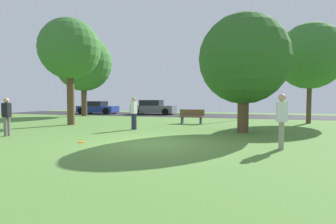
% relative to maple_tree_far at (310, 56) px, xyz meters
% --- Properties ---
extents(ground_plane, '(44.00, 44.00, 0.00)m').
position_rel_maple_tree_far_xyz_m(ground_plane, '(-7.09, -10.09, -4.31)').
color(ground_plane, '#547F38').
extents(road_strip, '(44.00, 6.40, 0.01)m').
position_rel_maple_tree_far_xyz_m(road_strip, '(-7.09, 5.91, -4.31)').
color(road_strip, '#28282B').
rests_on(road_strip, ground_plane).
extents(maple_tree_far, '(4.20, 4.20, 6.42)m').
position_rel_maple_tree_far_xyz_m(maple_tree_far, '(0.00, 0.00, 0.00)').
color(maple_tree_far, brown).
rests_on(maple_tree_far, ground_plane).
extents(oak_tree_center, '(3.66, 3.66, 6.44)m').
position_rel_maple_tree_far_xyz_m(oak_tree_center, '(-14.16, -5.18, 0.26)').
color(oak_tree_center, brown).
rests_on(oak_tree_center, ground_plane).
extents(oak_tree_right, '(5.15, 5.15, 7.44)m').
position_rel_maple_tree_far_xyz_m(oak_tree_right, '(-18.25, 2.24, 0.54)').
color(oak_tree_right, brown).
rests_on(oak_tree_right, ground_plane).
extents(birch_tree_lone, '(4.18, 4.18, 5.53)m').
position_rel_maple_tree_far_xyz_m(birch_tree_lone, '(-4.01, -6.09, -0.89)').
color(birch_tree_lone, brown).
rests_on(birch_tree_lone, ground_plane).
extents(person_thrower, '(0.32, 0.30, 1.75)m').
position_rel_maple_tree_far_xyz_m(person_thrower, '(-2.78, -9.98, -3.34)').
color(person_thrower, gray).
rests_on(person_thrower, ground_plane).
extents(person_catcher, '(0.32, 0.30, 1.64)m').
position_rel_maple_tree_far_xyz_m(person_catcher, '(-13.65, -10.16, -3.41)').
color(person_catcher, slate).
rests_on(person_catcher, ground_plane).
extents(person_bystander, '(0.30, 0.36, 1.68)m').
position_rel_maple_tree_far_xyz_m(person_bystander, '(-9.44, -6.39, -3.39)').
color(person_bystander, '#2D334C').
rests_on(person_bystander, ground_plane).
extents(frisbee_disc, '(0.27, 0.27, 0.03)m').
position_rel_maple_tree_far_xyz_m(frisbee_disc, '(-9.61, -10.67, -4.30)').
color(frisbee_disc, orange).
rests_on(frisbee_disc, ground_plane).
extents(parked_car_blue, '(4.14, 1.98, 1.32)m').
position_rel_maple_tree_far_xyz_m(parked_car_blue, '(-18.93, 5.58, -3.71)').
color(parked_car_blue, '#233893').
rests_on(parked_car_blue, ground_plane).
extents(parked_car_grey, '(4.39, 2.03, 1.44)m').
position_rel_maple_tree_far_xyz_m(parked_car_grey, '(-12.97, 6.31, -3.65)').
color(parked_car_grey, slate).
rests_on(parked_car_grey, ground_plane).
extents(park_bench, '(1.60, 0.45, 0.90)m').
position_rel_maple_tree_far_xyz_m(park_bench, '(-7.21, -2.37, -3.85)').
color(park_bench, brown).
rests_on(park_bench, ground_plane).
extents(street_lamp_post, '(0.14, 0.14, 4.50)m').
position_rel_maple_tree_far_xyz_m(street_lamp_post, '(-4.01, 2.11, -2.06)').
color(street_lamp_post, '#2D2D33').
rests_on(street_lamp_post, ground_plane).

